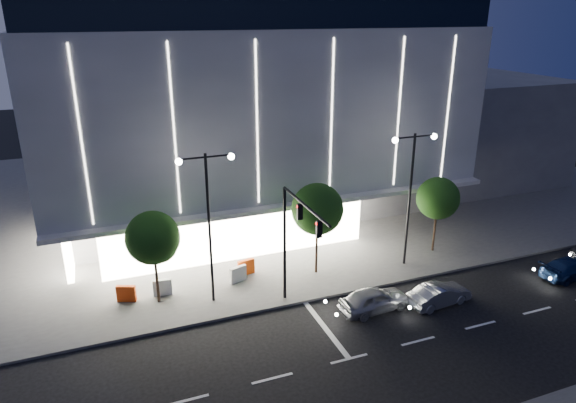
{
  "coord_description": "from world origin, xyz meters",
  "views": [
    {
      "loc": [
        -8.3,
        -19.91,
        16.04
      ],
      "look_at": [
        2.32,
        7.71,
        5.0
      ],
      "focal_mm": 32.0,
      "sensor_mm": 36.0,
      "label": 1
    }
  ],
  "objects_px": {
    "tree_mid": "(318,212)",
    "barrier_b": "(162,287)",
    "street_lamp_west": "(208,208)",
    "car_second": "(439,295)",
    "street_lamp_east": "(411,181)",
    "car_lead": "(374,299)",
    "car_third": "(571,268)",
    "tree_left": "(153,240)",
    "barrier_a": "(126,294)",
    "barrier_c": "(246,267)",
    "traffic_mast": "(294,231)",
    "barrier_d": "(238,274)",
    "tree_right": "(438,200)"
  },
  "relations": [
    {
      "from": "car_third",
      "to": "barrier_a",
      "type": "relative_size",
      "value": 3.97
    },
    {
      "from": "car_second",
      "to": "barrier_b",
      "type": "xyz_separation_m",
      "value": [
        -14.84,
        6.59,
        0.01
      ]
    },
    {
      "from": "tree_left",
      "to": "tree_right",
      "type": "height_order",
      "value": "tree_left"
    },
    {
      "from": "car_second",
      "to": "barrier_a",
      "type": "bearing_deg",
      "value": 62.92
    },
    {
      "from": "car_lead",
      "to": "barrier_c",
      "type": "height_order",
      "value": "car_lead"
    },
    {
      "from": "street_lamp_west",
      "to": "tree_right",
      "type": "height_order",
      "value": "street_lamp_west"
    },
    {
      "from": "tree_left",
      "to": "barrier_a",
      "type": "height_order",
      "value": "tree_left"
    },
    {
      "from": "car_third",
      "to": "car_second",
      "type": "bearing_deg",
      "value": 85.54
    },
    {
      "from": "car_third",
      "to": "barrier_d",
      "type": "distance_m",
      "value": 21.19
    },
    {
      "from": "tree_left",
      "to": "barrier_a",
      "type": "distance_m",
      "value": 3.87
    },
    {
      "from": "traffic_mast",
      "to": "tree_left",
      "type": "bearing_deg",
      "value": 152.16
    },
    {
      "from": "street_lamp_east",
      "to": "tree_right",
      "type": "xyz_separation_m",
      "value": [
        3.03,
        1.02,
        -2.07
      ]
    },
    {
      "from": "traffic_mast",
      "to": "barrier_b",
      "type": "relative_size",
      "value": 6.43
    },
    {
      "from": "street_lamp_east",
      "to": "car_lead",
      "type": "relative_size",
      "value": 2.17
    },
    {
      "from": "street_lamp_west",
      "to": "tree_mid",
      "type": "bearing_deg",
      "value": 8.26
    },
    {
      "from": "tree_left",
      "to": "car_lead",
      "type": "xyz_separation_m",
      "value": [
        11.28,
        -5.13,
        -3.33
      ]
    },
    {
      "from": "car_second",
      "to": "tree_right",
      "type": "bearing_deg",
      "value": -38.83
    },
    {
      "from": "tree_right",
      "to": "barrier_d",
      "type": "relative_size",
      "value": 5.01
    },
    {
      "from": "street_lamp_west",
      "to": "car_second",
      "type": "distance_m",
      "value": 14.15
    },
    {
      "from": "traffic_mast",
      "to": "barrier_d",
      "type": "xyz_separation_m",
      "value": [
        -2.03,
        4.3,
        -4.38
      ]
    },
    {
      "from": "street_lamp_west",
      "to": "car_second",
      "type": "xyz_separation_m",
      "value": [
        12.17,
        -4.9,
        -5.32
      ]
    },
    {
      "from": "tree_left",
      "to": "car_third",
      "type": "height_order",
      "value": "tree_left"
    },
    {
      "from": "barrier_c",
      "to": "car_third",
      "type": "bearing_deg",
      "value": -31.11
    },
    {
      "from": "tree_mid",
      "to": "barrier_a",
      "type": "distance_m",
      "value": 12.34
    },
    {
      "from": "tree_mid",
      "to": "car_lead",
      "type": "relative_size",
      "value": 1.48
    },
    {
      "from": "barrier_a",
      "to": "barrier_b",
      "type": "relative_size",
      "value": 1.0
    },
    {
      "from": "barrier_a",
      "to": "barrier_d",
      "type": "height_order",
      "value": "same"
    },
    {
      "from": "tree_left",
      "to": "barrier_b",
      "type": "relative_size",
      "value": 5.2
    },
    {
      "from": "traffic_mast",
      "to": "tree_right",
      "type": "xyz_separation_m",
      "value": [
        12.03,
        3.68,
        -1.14
      ]
    },
    {
      "from": "barrier_b",
      "to": "car_lead",
      "type": "bearing_deg",
      "value": -21.3
    },
    {
      "from": "barrier_a",
      "to": "barrier_d",
      "type": "xyz_separation_m",
      "value": [
        6.7,
        -0.07,
        0.0
      ]
    },
    {
      "from": "street_lamp_east",
      "to": "barrier_d",
      "type": "height_order",
      "value": "street_lamp_east"
    },
    {
      "from": "car_third",
      "to": "street_lamp_east",
      "type": "bearing_deg",
      "value": 57.32
    },
    {
      "from": "street_lamp_west",
      "to": "tree_left",
      "type": "distance_m",
      "value": 3.69
    },
    {
      "from": "traffic_mast",
      "to": "barrier_c",
      "type": "relative_size",
      "value": 6.43
    },
    {
      "from": "tree_left",
      "to": "car_lead",
      "type": "relative_size",
      "value": 1.38
    },
    {
      "from": "street_lamp_east",
      "to": "barrier_a",
      "type": "xyz_separation_m",
      "value": [
        -17.73,
        1.7,
        -5.31
      ]
    },
    {
      "from": "car_second",
      "to": "barrier_d",
      "type": "relative_size",
      "value": 3.51
    },
    {
      "from": "tree_right",
      "to": "barrier_c",
      "type": "bearing_deg",
      "value": 174.29
    },
    {
      "from": "street_lamp_west",
      "to": "barrier_c",
      "type": "bearing_deg",
      "value": 41.02
    },
    {
      "from": "tree_left",
      "to": "barrier_d",
      "type": "relative_size",
      "value": 5.2
    },
    {
      "from": "car_lead",
      "to": "car_third",
      "type": "xyz_separation_m",
      "value": [
        13.73,
        -1.08,
        -0.07
      ]
    },
    {
      "from": "car_second",
      "to": "tree_left",
      "type": "bearing_deg",
      "value": 62.9
    },
    {
      "from": "street_lamp_west",
      "to": "barrier_b",
      "type": "relative_size",
      "value": 8.18
    },
    {
      "from": "tree_mid",
      "to": "barrier_b",
      "type": "relative_size",
      "value": 5.59
    },
    {
      "from": "street_lamp_west",
      "to": "street_lamp_east",
      "type": "distance_m",
      "value": 13.0
    },
    {
      "from": "tree_right",
      "to": "car_second",
      "type": "xyz_separation_m",
      "value": [
        -3.86,
        -5.92,
        -3.25
      ]
    },
    {
      "from": "tree_left",
      "to": "tree_mid",
      "type": "xyz_separation_m",
      "value": [
        10.0,
        0.0,
        0.3
      ]
    },
    {
      "from": "tree_right",
      "to": "car_lead",
      "type": "xyz_separation_m",
      "value": [
        -7.72,
        -5.13,
        -3.18
      ]
    },
    {
      "from": "tree_left",
      "to": "car_third",
      "type": "bearing_deg",
      "value": -13.94
    }
  ]
}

